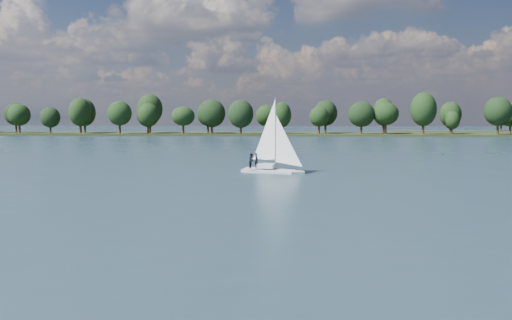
# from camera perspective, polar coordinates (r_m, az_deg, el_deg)

# --- Properties ---
(ground) EXTENTS (700.00, 700.00, 0.00)m
(ground) POSITION_cam_1_polar(r_m,az_deg,el_deg) (116.40, 0.55, 0.89)
(ground) COLOR #233342
(ground) RESTS_ON ground
(far_shore) EXTENTS (660.00, 40.00, 1.50)m
(far_shore) POSITION_cam_1_polar(r_m,az_deg,el_deg) (228.13, 2.69, 2.54)
(far_shore) COLOR black
(far_shore) RESTS_ON ground
(sailboat) EXTENTS (7.68, 4.46, 9.77)m
(sailboat) POSITION_cam_1_polar(r_m,az_deg,el_deg) (70.88, 1.37, 0.92)
(sailboat) COLOR silver
(sailboat) RESTS_ON ground
(treeline) EXTENTS (562.78, 73.72, 18.29)m
(treeline) POSITION_cam_1_polar(r_m,az_deg,el_deg) (225.30, -0.03, 4.57)
(treeline) COLOR black
(treeline) RESTS_ON ground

